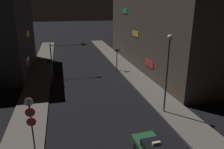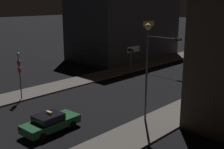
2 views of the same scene
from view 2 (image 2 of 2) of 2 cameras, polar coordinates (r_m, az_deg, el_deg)
The scene contains 8 objects.
sidewalk_left at distance 43.66m, azimuth 5.78°, elevation 1.79°, with size 3.33×61.64×0.15m, color #5B5651.
building_facade_left at distance 49.91m, azimuth 2.43°, elevation 10.87°, with size 10.33×18.12×13.00m.
taxi at distance 22.21m, azimuth -12.05°, elevation -9.21°, with size 2.02×4.53×1.62m.
traffic_light_overhead at distance 39.57m, azimuth 9.39°, elevation 5.70°, with size 5.43×0.42×4.99m.
traffic_light_left_kerb at distance 38.39m, azimuth 3.69°, elevation 3.76°, with size 0.80×0.42×3.43m.
traffic_light_right_kerb at distance 36.32m, azimuth 20.41°, elevation 2.57°, with size 0.80×0.42×3.71m.
sign_pole_left at distance 29.13m, azimuth -17.76°, elevation 0.68°, with size 0.63×0.10×4.62m.
street_lamp_near_block at distance 22.37m, azimuth 6.90°, elevation 3.09°, with size 0.47×0.47×7.70m.
Camera 2 is at (19.26, -4.71, 9.48)m, focal length 46.44 mm.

